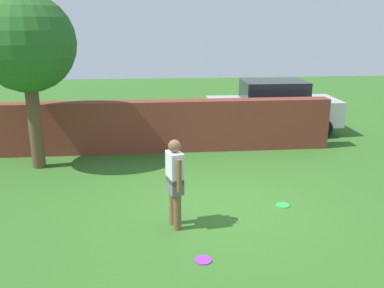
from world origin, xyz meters
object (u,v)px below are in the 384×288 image
(frisbee_green, at_px, (283,205))
(frisbee_purple, at_px, (203,260))
(person, at_px, (175,180))
(tree, at_px, (26,45))
(car, at_px, (273,107))

(frisbee_green, height_order, frisbee_purple, same)
(person, height_order, frisbee_green, person)
(tree, height_order, frisbee_green, tree)
(tree, distance_m, car, 7.70)
(tree, distance_m, frisbee_green, 6.85)
(person, xyz_separation_m, frisbee_green, (2.19, 0.68, -0.89))
(person, height_order, car, car)
(frisbee_green, bearing_deg, car, 76.28)
(tree, xyz_separation_m, frisbee_purple, (3.61, -4.72, -3.02))
(frisbee_green, bearing_deg, frisbee_purple, -134.79)
(tree, bearing_deg, frisbee_purple, -52.60)
(person, relative_size, car, 0.38)
(frisbee_green, xyz_separation_m, frisbee_purple, (-1.83, -1.84, 0.00))
(tree, relative_size, frisbee_purple, 15.63)
(car, xyz_separation_m, frisbee_green, (-1.39, -5.69, -0.85))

